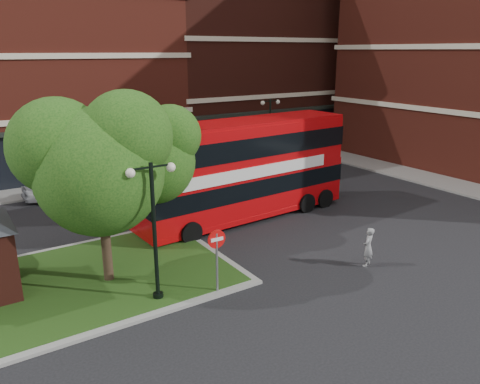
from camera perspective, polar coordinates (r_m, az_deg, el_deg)
ground at (r=19.53m, az=5.45°, el=-8.86°), size 120.00×120.00×0.00m
pavement_far at (r=33.21m, az=-12.54°, el=1.83°), size 44.00×3.00×0.12m
pavement_side at (r=32.83m, az=26.29°, el=0.28°), size 3.00×28.00×0.12m
terrace_far_right at (r=45.25m, az=0.53°, el=16.32°), size 18.00×12.00×16.00m
traffic_island at (r=18.90m, az=-20.50°, el=-10.63°), size 12.60×7.60×0.15m
tree_island_west at (r=17.23m, az=-17.25°, el=3.84°), size 5.40×4.71×7.21m
tree_island_east at (r=20.60m, az=-11.05°, el=4.77°), size 4.46×3.90×6.29m
lamp_island at (r=15.96m, az=-10.42°, el=-4.06°), size 1.72×0.36×5.00m
lamp_far_left at (r=31.56m, az=-8.13°, el=6.45°), size 1.72×0.36×5.00m
lamp_far_right at (r=35.63m, az=3.66°, el=7.77°), size 1.72×0.36×5.00m
bus at (r=23.93m, az=0.46°, el=3.56°), size 11.86×3.31×4.48m
woman at (r=19.77m, az=15.35°, el=-6.48°), size 0.70×0.59×1.64m
car_silver at (r=29.71m, az=-21.31°, el=0.52°), size 4.02×1.76×1.35m
car_white at (r=33.41m, az=-3.09°, el=3.51°), size 4.50×1.61×1.48m
no_entry_sign at (r=16.60m, az=-2.86°, el=-6.92°), size 0.68×0.09×2.47m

